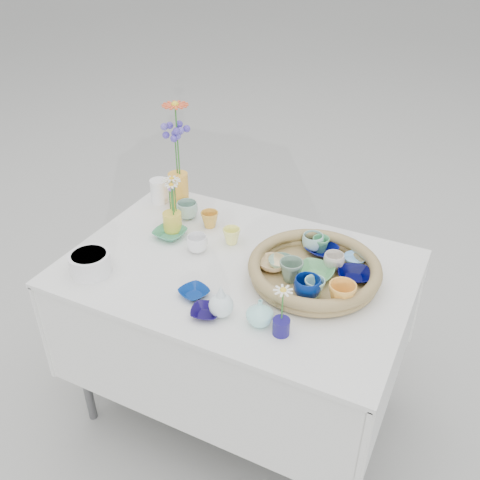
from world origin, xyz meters
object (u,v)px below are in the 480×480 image
at_px(display_table, 238,405).
at_px(wicker_tray, 314,271).
at_px(tall_vase_yellow, 179,191).
at_px(bud_vase_seafoam, 260,312).

xyz_separation_m(display_table, wicker_tray, (0.28, 0.05, 0.80)).
relative_size(wicker_tray, tall_vase_yellow, 2.95).
bearing_deg(display_table, wicker_tray, 10.12).
xyz_separation_m(display_table, tall_vase_yellow, (-0.43, 0.29, 0.85)).
bearing_deg(tall_vase_yellow, display_table, -34.08).
relative_size(display_table, wicker_tray, 2.66).
bearing_deg(tall_vase_yellow, wicker_tray, -18.79).
distance_m(display_table, bud_vase_seafoam, 0.87).
relative_size(display_table, tall_vase_yellow, 7.83).
bearing_deg(display_table, tall_vase_yellow, 145.92).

